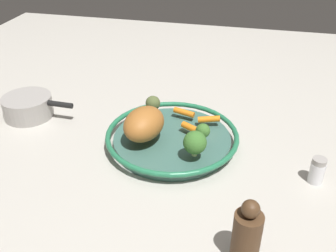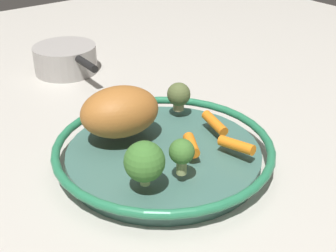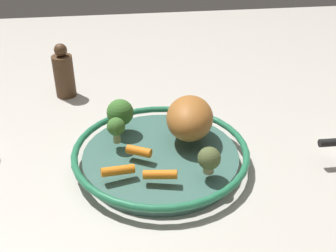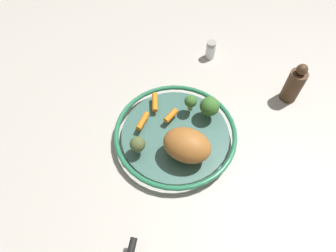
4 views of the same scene
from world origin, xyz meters
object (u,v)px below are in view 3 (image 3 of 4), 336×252
at_px(pepper_mill, 64,74).
at_px(roast_chicken_piece, 190,118).
at_px(baby_carrot_left, 160,175).
at_px(broccoli_floret_small, 120,113).
at_px(serving_bowl, 161,155).
at_px(broccoli_floret_large, 209,159).
at_px(broccoli_floret_edge, 116,128).
at_px(baby_carrot_near_rim, 139,151).
at_px(baby_carrot_right, 118,171).

bearing_deg(pepper_mill, roast_chicken_piece, 42.75).
bearing_deg(baby_carrot_left, broccoli_floret_small, -161.39).
relative_size(serving_bowl, broccoli_floret_small, 5.44).
relative_size(broccoli_floret_large, broccoli_floret_edge, 0.94).
bearing_deg(baby_carrot_near_rim, pepper_mill, -154.97).
bearing_deg(broccoli_floret_edge, baby_carrot_left, 29.35).
distance_m(roast_chicken_piece, baby_carrot_left, 0.16).
bearing_deg(baby_carrot_left, broccoli_floret_edge, -150.65).
xyz_separation_m(roast_chicken_piece, baby_carrot_right, (0.11, -0.15, -0.03)).
relative_size(roast_chicken_piece, broccoli_floret_small, 1.98).
distance_m(baby_carrot_right, broccoli_floret_small, 0.16).
relative_size(baby_carrot_right, pepper_mill, 0.42).
relative_size(serving_bowl, pepper_mill, 2.46).
height_order(roast_chicken_piece, baby_carrot_near_rim, roast_chicken_piece).
relative_size(baby_carrot_left, broccoli_floret_large, 1.18).
height_order(baby_carrot_right, pepper_mill, pepper_mill).
bearing_deg(broccoli_floret_small, pepper_mill, -151.36).
bearing_deg(baby_carrot_left, roast_chicken_piece, 150.47).
height_order(baby_carrot_right, broccoli_floret_edge, broccoli_floret_edge).
relative_size(roast_chicken_piece, baby_carrot_near_rim, 2.61).
distance_m(roast_chicken_piece, baby_carrot_right, 0.19).
xyz_separation_m(baby_carrot_right, pepper_mill, (-0.41, -0.12, 0.01)).
distance_m(serving_bowl, broccoli_floret_small, 0.13).
height_order(baby_carrot_near_rim, broccoli_floret_large, broccoli_floret_large).
height_order(broccoli_floret_large, pepper_mill, pepper_mill).
height_order(baby_carrot_left, broccoli_floret_large, broccoli_floret_large).
xyz_separation_m(baby_carrot_right, broccoli_floret_edge, (-0.11, 0.00, 0.03)).
xyz_separation_m(baby_carrot_near_rim, broccoli_floret_small, (-0.11, -0.03, 0.03)).
height_order(roast_chicken_piece, baby_carrot_left, roast_chicken_piece).
height_order(roast_chicken_piece, baby_carrot_right, roast_chicken_piece).
bearing_deg(pepper_mill, broccoli_floret_small, 28.64).
height_order(baby_carrot_left, broccoli_floret_small, broccoli_floret_small).
height_order(baby_carrot_right, baby_carrot_near_rim, baby_carrot_right).
height_order(serving_bowl, broccoli_floret_edge, broccoli_floret_edge).
distance_m(serving_bowl, baby_carrot_near_rim, 0.06).
distance_m(broccoli_floret_large, pepper_mill, 0.51).
distance_m(baby_carrot_near_rim, broccoli_floret_large, 0.14).
bearing_deg(serving_bowl, roast_chicken_piece, 121.07).
distance_m(baby_carrot_right, broccoli_floret_edge, 0.11).
xyz_separation_m(broccoli_floret_edge, pepper_mill, (-0.30, -0.13, -0.01)).
bearing_deg(baby_carrot_right, pepper_mill, -163.14).
distance_m(roast_chicken_piece, broccoli_floret_large, 0.13).
bearing_deg(broccoli_floret_small, baby_carrot_left, 18.61).
height_order(baby_carrot_left, pepper_mill, pepper_mill).
height_order(serving_bowl, pepper_mill, pepper_mill).
relative_size(baby_carrot_left, broccoli_floret_edge, 1.10).
height_order(broccoli_floret_edge, pepper_mill, pepper_mill).
xyz_separation_m(baby_carrot_near_rim, broccoli_floret_edge, (-0.05, -0.04, 0.03)).
distance_m(roast_chicken_piece, pepper_mill, 0.40).
relative_size(roast_chicken_piece, baby_carrot_right, 2.13).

